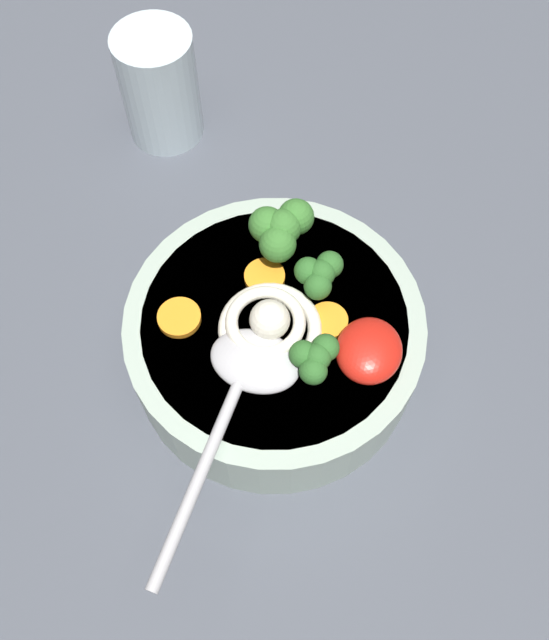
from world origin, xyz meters
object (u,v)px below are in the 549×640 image
Objects in this scene: noodle_pile at (269,324)px; drinking_glass at (160,87)px; soup_bowl at (274,339)px; soup_spoon at (248,380)px.

noodle_pile is 25.54cm from drinking_glass.
soup_bowl is at bearing 39.70° from drinking_glass.
soup_spoon is (4.16, -0.17, -0.16)cm from noodle_pile.
drinking_glass reaches higher than soup_bowl.
soup_bowl is 6.27cm from soup_spoon.
drinking_glass is (-19.98, -15.77, -2.07)cm from noodle_pile.
soup_spoon is 1.73× the size of drinking_glass.
noodle_pile reaches higher than soup_bowl.
drinking_glass is at bearing -140.30° from soup_bowl.
soup_bowl is 2.06× the size of drinking_glass.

